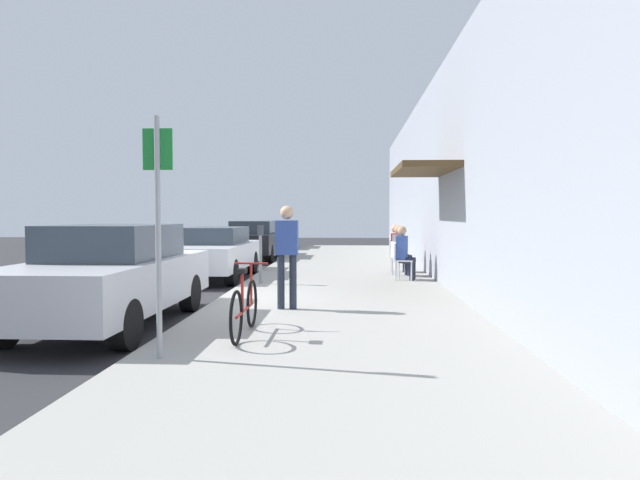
# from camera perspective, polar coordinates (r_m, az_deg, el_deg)

# --- Properties ---
(ground_plane) EXTENTS (60.00, 60.00, 0.00)m
(ground_plane) POSITION_cam_1_polar(r_m,az_deg,el_deg) (10.27, -10.81, -6.77)
(ground_plane) COLOR #2D2D30
(sidewalk_slab) EXTENTS (4.50, 32.00, 0.12)m
(sidewalk_slab) POSITION_cam_1_polar(r_m,az_deg,el_deg) (11.95, 2.11, -5.11)
(sidewalk_slab) COLOR #9E9B93
(sidewalk_slab) RESTS_ON ground_plane
(building_facade) EXTENTS (1.40, 32.00, 5.04)m
(building_facade) POSITION_cam_1_polar(r_m,az_deg,el_deg) (12.07, 13.65, 6.60)
(building_facade) COLOR #999EA8
(building_facade) RESTS_ON ground_plane
(parked_car_0) EXTENTS (1.80, 4.40, 1.52)m
(parked_car_0) POSITION_cam_1_polar(r_m,az_deg,el_deg) (8.70, -21.03, -3.42)
(parked_car_0) COLOR #B7B7BC
(parked_car_0) RESTS_ON ground_plane
(parked_car_1) EXTENTS (1.80, 4.40, 1.35)m
(parked_car_1) POSITION_cam_1_polar(r_m,az_deg,el_deg) (14.44, -11.16, -1.22)
(parked_car_1) COLOR silver
(parked_car_1) RESTS_ON ground_plane
(parked_car_2) EXTENTS (1.80, 4.40, 1.45)m
(parked_car_2) POSITION_cam_1_polar(r_m,az_deg,el_deg) (20.37, -6.97, 0.03)
(parked_car_2) COLOR black
(parked_car_2) RESTS_ON ground_plane
(parked_car_3) EXTENTS (1.80, 4.40, 1.41)m
(parked_car_3) POSITION_cam_1_polar(r_m,az_deg,el_deg) (26.40, -4.67, 0.57)
(parked_car_3) COLOR black
(parked_car_3) RESTS_ON ground_plane
(parking_meter) EXTENTS (0.12, 0.10, 1.32)m
(parking_meter) POSITION_cam_1_polar(r_m,az_deg,el_deg) (12.32, -6.26, -1.02)
(parking_meter) COLOR slate
(parking_meter) RESTS_ON sidewalk_slab
(street_sign) EXTENTS (0.32, 0.06, 2.60)m
(street_sign) POSITION_cam_1_polar(r_m,az_deg,el_deg) (6.07, -16.61, 2.25)
(street_sign) COLOR gray
(street_sign) RESTS_ON sidewalk_slab
(bicycle_0) EXTENTS (0.46, 1.71, 0.90)m
(bicycle_0) POSITION_cam_1_polar(r_m,az_deg,el_deg) (7.09, -7.89, -7.05)
(bicycle_0) COLOR black
(bicycle_0) RESTS_ON sidewalk_slab
(cafe_chair_0) EXTENTS (0.55, 0.55, 0.87)m
(cafe_chair_0) POSITION_cam_1_polar(r_m,az_deg,el_deg) (13.17, 8.56, -1.95)
(cafe_chair_0) COLOR silver
(cafe_chair_0) RESTS_ON sidewalk_slab
(seated_patron_0) EXTENTS (0.50, 0.46, 1.29)m
(seated_patron_0) POSITION_cam_1_polar(r_m,az_deg,el_deg) (13.15, 8.83, -1.12)
(seated_patron_0) COLOR #232838
(seated_patron_0) RESTS_ON sidewalk_slab
(cafe_chair_1) EXTENTS (0.53, 0.53, 0.87)m
(cafe_chair_1) POSITION_cam_1_polar(r_m,az_deg,el_deg) (14.02, 8.22, -1.67)
(cafe_chair_1) COLOR silver
(cafe_chair_1) RESTS_ON sidewalk_slab
(seated_patron_1) EXTENTS (0.49, 0.44, 1.29)m
(seated_patron_1) POSITION_cam_1_polar(r_m,az_deg,el_deg) (14.02, 8.46, -0.89)
(seated_patron_1) COLOR #232838
(seated_patron_1) RESTS_ON sidewalk_slab
(cafe_chair_2) EXTENTS (0.49, 0.49, 0.87)m
(cafe_chair_2) POSITION_cam_1_polar(r_m,az_deg,el_deg) (14.99, 7.88, -1.39)
(cafe_chair_2) COLOR silver
(cafe_chair_2) RESTS_ON sidewalk_slab
(seated_patron_2) EXTENTS (0.46, 0.39, 1.29)m
(seated_patron_2) POSITION_cam_1_polar(r_m,az_deg,el_deg) (14.98, 8.11, -0.66)
(seated_patron_2) COLOR #232838
(seated_patron_2) RESTS_ON sidewalk_slab
(pedestrian_standing) EXTENTS (0.36, 0.22, 1.70)m
(pedestrian_standing) POSITION_cam_1_polar(r_m,az_deg,el_deg) (8.94, -3.49, -0.89)
(pedestrian_standing) COLOR #232838
(pedestrian_standing) RESTS_ON sidewalk_slab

